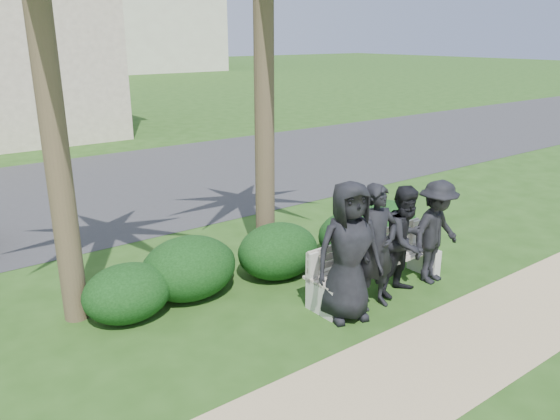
{
  "coord_description": "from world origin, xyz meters",
  "views": [
    {
      "loc": [
        -4.68,
        -5.17,
        3.68
      ],
      "look_at": [
        -0.03,
        1.0,
        1.19
      ],
      "focal_mm": 35.0,
      "sensor_mm": 36.0,
      "label": 1
    }
  ],
  "objects_px": {
    "man_c": "(406,241)",
    "park_bench": "(376,267)",
    "man_b": "(377,247)",
    "man_d": "(436,232)",
    "man_a": "(349,251)"
  },
  "relations": [
    {
      "from": "man_a",
      "to": "man_d",
      "type": "relative_size",
      "value": 1.18
    },
    {
      "from": "man_c",
      "to": "park_bench",
      "type": "bearing_deg",
      "value": 127.62
    },
    {
      "from": "man_b",
      "to": "man_c",
      "type": "distance_m",
      "value": 0.66
    },
    {
      "from": "park_bench",
      "to": "man_b",
      "type": "height_order",
      "value": "man_b"
    },
    {
      "from": "man_a",
      "to": "man_d",
      "type": "distance_m",
      "value": 1.87
    },
    {
      "from": "park_bench",
      "to": "man_b",
      "type": "relative_size",
      "value": 1.33
    },
    {
      "from": "man_a",
      "to": "man_b",
      "type": "relative_size",
      "value": 1.07
    },
    {
      "from": "park_bench",
      "to": "man_a",
      "type": "distance_m",
      "value": 1.12
    },
    {
      "from": "man_b",
      "to": "man_c",
      "type": "xyz_separation_m",
      "value": [
        0.66,
        0.05,
        -0.07
      ]
    },
    {
      "from": "park_bench",
      "to": "man_a",
      "type": "xyz_separation_m",
      "value": [
        -0.9,
        -0.33,
        0.58
      ]
    },
    {
      "from": "park_bench",
      "to": "man_c",
      "type": "xyz_separation_m",
      "value": [
        0.28,
        -0.29,
        0.45
      ]
    },
    {
      "from": "man_b",
      "to": "man_d",
      "type": "bearing_deg",
      "value": 7.77
    },
    {
      "from": "park_bench",
      "to": "man_d",
      "type": "bearing_deg",
      "value": -18.82
    },
    {
      "from": "man_d",
      "to": "man_b",
      "type": "bearing_deg",
      "value": 176.18
    },
    {
      "from": "man_d",
      "to": "man_c",
      "type": "bearing_deg",
      "value": 173.68
    }
  ]
}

